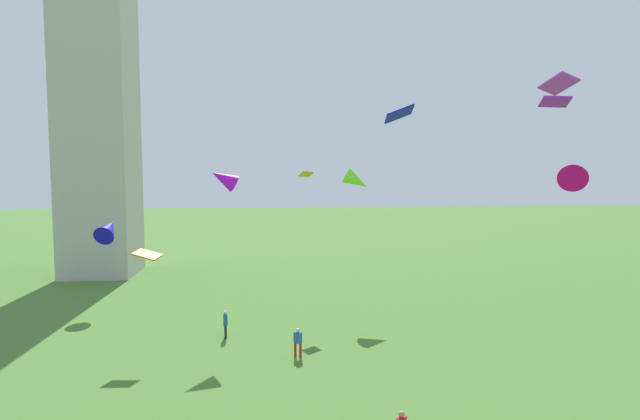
% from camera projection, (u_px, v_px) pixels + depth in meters
% --- Properties ---
extents(monument_obelisk, '(6.25, 6.25, 48.98)m').
position_uv_depth(monument_obelisk, '(94.00, 7.00, 46.92)').
color(monument_obelisk, '#B7B2A8').
rests_on(monument_obelisk, ground_plane).
extents(person_1, '(0.46, 0.44, 1.56)m').
position_uv_depth(person_1, '(298.00, 341.00, 27.58)').
color(person_1, red).
rests_on(person_1, ground_plane).
extents(person_2, '(0.28, 0.51, 1.64)m').
position_uv_depth(person_2, '(225.00, 322.00, 30.66)').
color(person_2, '#1E2333').
rests_on(person_2, ground_plane).
extents(kite_flying_0, '(1.15, 1.05, 0.47)m').
position_uv_depth(kite_flying_0, '(306.00, 174.00, 37.12)').
color(kite_flying_0, gold).
extents(kite_flying_1, '(1.64, 2.59, 2.20)m').
position_uv_depth(kite_flying_1, '(108.00, 229.00, 38.20)').
color(kite_flying_1, '#1411C3').
extents(kite_flying_2, '(1.28, 1.45, 0.81)m').
position_uv_depth(kite_flying_2, '(558.00, 84.00, 21.67)').
color(kite_flying_2, '#B82CDB').
extents(kite_flying_3, '(2.44, 2.78, 2.06)m').
position_uv_depth(kite_flying_3, '(573.00, 171.00, 26.13)').
color(kite_flying_3, '#C70675').
extents(kite_flying_4, '(1.70, 1.29, 0.61)m').
position_uv_depth(kite_flying_4, '(555.00, 102.00, 29.54)').
color(kite_flying_4, purple).
extents(kite_flying_5, '(2.39, 1.83, 1.92)m').
position_uv_depth(kite_flying_5, '(357.00, 181.00, 38.12)').
color(kite_flying_5, '#7AF125').
extents(kite_flying_6, '(1.65, 1.33, 0.54)m').
position_uv_depth(kite_flying_6, '(147.00, 255.00, 28.85)').
color(kite_flying_6, '#C75E07').
extents(kite_flying_7, '(2.14, 1.62, 1.71)m').
position_uv_depth(kite_flying_7, '(223.00, 178.00, 32.24)').
color(kite_flying_7, '#BE0DEE').
extents(kite_flying_8, '(1.66, 1.19, 1.07)m').
position_uv_depth(kite_flying_8, '(399.00, 114.00, 28.98)').
color(kite_flying_8, '#1116B7').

